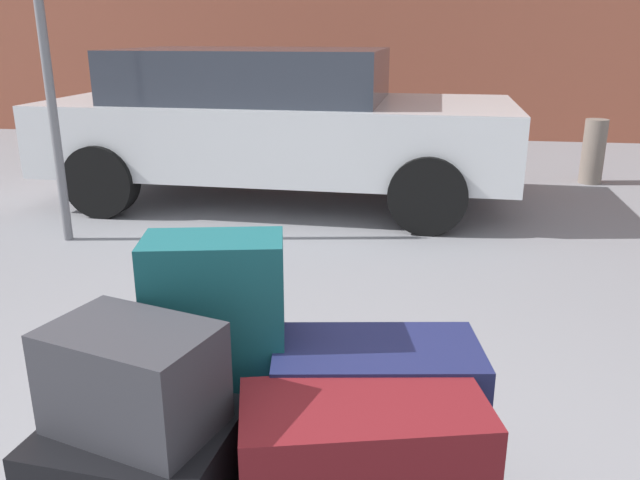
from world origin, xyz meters
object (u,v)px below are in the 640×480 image
(suitcase_black_front_right, at_px, (142,465))
(duffel_bag_navy_rear_right, at_px, (376,396))
(duffel_bag_charcoal_topmost_pile, at_px, (133,378))
(duffel_bag_maroon_stacked_top, at_px, (363,458))
(no_parking_sign, at_px, (45,52))
(bollard_kerb_near, at_px, (593,152))
(parked_car, at_px, (274,121))
(suitcase_teal_front_left, at_px, (217,341))

(suitcase_black_front_right, relative_size, duffel_bag_navy_rear_right, 0.79)
(duffel_bag_navy_rear_right, distance_m, duffel_bag_charcoal_topmost_pile, 0.74)
(duffel_bag_maroon_stacked_top, distance_m, no_parking_sign, 4.13)
(suitcase_black_front_right, distance_m, duffel_bag_maroon_stacked_top, 0.60)
(bollard_kerb_near, bearing_deg, parked_car, -159.86)
(duffel_bag_navy_rear_right, bearing_deg, duffel_bag_charcoal_topmost_pile, -157.94)
(duffel_bag_maroon_stacked_top, bearing_deg, suitcase_teal_front_left, 135.47)
(duffel_bag_maroon_stacked_top, height_order, parked_car, parked_car)
(duffel_bag_maroon_stacked_top, distance_m, duffel_bag_charcoal_topmost_pile, 0.64)
(suitcase_teal_front_left, distance_m, duffel_bag_charcoal_topmost_pile, 0.37)
(suitcase_black_front_right, xyz_separation_m, duffel_bag_navy_rear_right, (0.61, 0.36, 0.05))
(parked_car, bearing_deg, duffel_bag_charcoal_topmost_pile, -82.21)
(suitcase_teal_front_left, bearing_deg, duffel_bag_navy_rear_right, -9.47)
(suitcase_black_front_right, relative_size, parked_car, 0.11)
(duffel_bag_maroon_stacked_top, bearing_deg, bollard_kerb_near, 56.87)
(no_parking_sign, bearing_deg, duffel_bag_navy_rear_right, -47.00)
(duffel_bag_navy_rear_right, xyz_separation_m, suitcase_teal_front_left, (-0.49, -0.02, 0.16))
(bollard_kerb_near, height_order, no_parking_sign, no_parking_sign)
(duffel_bag_navy_rear_right, distance_m, bollard_kerb_near, 5.82)
(suitcase_black_front_right, xyz_separation_m, bollard_kerb_near, (2.60, 5.82, -0.12))
(duffel_bag_navy_rear_right, height_order, duffel_bag_charcoal_topmost_pile, duffel_bag_charcoal_topmost_pile)
(suitcase_teal_front_left, height_order, duffel_bag_charcoal_topmost_pile, suitcase_teal_front_left)
(no_parking_sign, bearing_deg, duffel_bag_charcoal_topmost_pile, -57.65)
(duffel_bag_maroon_stacked_top, bearing_deg, parked_car, 91.09)
(suitcase_teal_front_left, xyz_separation_m, bollard_kerb_near, (2.48, 5.48, -0.33))
(duffel_bag_charcoal_topmost_pile, bearing_deg, parked_car, 114.41)
(suitcase_black_front_right, distance_m, suitcase_teal_front_left, 0.42)
(duffel_bag_charcoal_topmost_pile, bearing_deg, bollard_kerb_near, 82.56)
(duffel_bag_charcoal_topmost_pile, height_order, parked_car, parked_car)
(duffel_bag_navy_rear_right, distance_m, duffel_bag_maroon_stacked_top, 0.30)
(duffel_bag_charcoal_topmost_pile, relative_size, bollard_kerb_near, 0.61)
(parked_car, bearing_deg, duffel_bag_maroon_stacked_top, -75.01)
(suitcase_black_front_right, bearing_deg, suitcase_teal_front_left, 76.79)
(suitcase_teal_front_left, relative_size, parked_car, 0.15)
(suitcase_black_front_right, height_order, duffel_bag_maroon_stacked_top, duffel_bag_maroon_stacked_top)
(bollard_kerb_near, bearing_deg, duffel_bag_charcoal_topmost_pile, -114.07)
(duffel_bag_charcoal_topmost_pile, xyz_separation_m, bollard_kerb_near, (2.60, 5.82, -0.39))
(duffel_bag_charcoal_topmost_pile, xyz_separation_m, parked_car, (-0.63, 4.64, 0.03))
(suitcase_black_front_right, distance_m, parked_car, 4.69)
(suitcase_teal_front_left, height_order, parked_car, parked_car)
(suitcase_black_front_right, bearing_deg, duffel_bag_navy_rear_right, 36.22)
(no_parking_sign, bearing_deg, bollard_kerb_near, 30.25)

